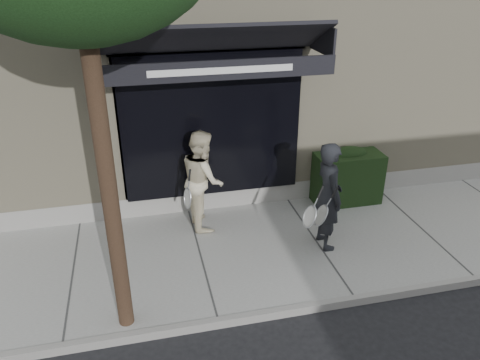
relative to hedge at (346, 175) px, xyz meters
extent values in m
plane|color=black|center=(-1.10, -1.25, -0.66)|extent=(80.00, 80.00, 0.00)
cube|color=gray|center=(-1.10, -1.25, -0.60)|extent=(20.00, 3.00, 0.12)
cube|color=gray|center=(-1.10, -2.80, -0.59)|extent=(20.00, 0.10, 0.14)
cube|color=#C0B492|center=(-1.10, 3.75, 2.09)|extent=(14.00, 7.00, 5.50)
cube|color=gray|center=(-1.10, 0.45, -0.41)|extent=(14.02, 0.42, 0.50)
cube|color=black|center=(-2.60, 0.30, 1.14)|extent=(3.20, 0.30, 2.60)
cube|color=gray|center=(-4.20, 0.45, 1.14)|extent=(0.08, 0.40, 2.60)
cube|color=gray|center=(-1.00, 0.45, 1.14)|extent=(0.08, 0.40, 2.60)
cube|color=gray|center=(-2.60, 0.45, 2.48)|extent=(3.36, 0.40, 0.12)
cube|color=black|center=(-2.60, -0.25, 2.74)|extent=(3.60, 1.03, 0.55)
cube|color=black|center=(-2.60, -0.75, 2.35)|extent=(3.60, 0.05, 0.30)
cube|color=white|center=(-2.60, -0.78, 2.35)|extent=(2.20, 0.01, 0.10)
cube|color=black|center=(-4.38, -0.25, 2.66)|extent=(0.04, 1.00, 0.45)
cube|color=black|center=(-0.82, -0.25, 2.66)|extent=(0.04, 1.00, 0.45)
cube|color=black|center=(0.00, 0.00, -0.04)|extent=(1.30, 0.70, 1.00)
ellipsoid|color=black|center=(0.00, 0.00, 0.46)|extent=(0.71, 0.38, 0.27)
cylinder|color=black|center=(-4.30, -2.55, 1.74)|extent=(0.20, 0.20, 4.80)
imported|color=black|center=(-1.00, -1.40, 0.38)|extent=(0.46, 0.68, 1.84)
torus|color=silver|center=(-1.27, -1.76, 0.26)|extent=(0.16, 0.30, 0.28)
cylinder|color=silver|center=(-1.27, -1.76, 0.26)|extent=(0.13, 0.27, 0.24)
cylinder|color=silver|center=(-1.27, -1.76, 0.26)|extent=(0.17, 0.02, 0.10)
cylinder|color=black|center=(-1.27, -1.76, 0.26)|extent=(0.19, 0.03, 0.12)
torus|color=silver|center=(-1.47, -1.80, 0.29)|extent=(0.18, 0.32, 0.29)
cylinder|color=silver|center=(-1.47, -1.80, 0.29)|extent=(0.14, 0.28, 0.25)
cylinder|color=silver|center=(-1.47, -1.80, 0.29)|extent=(0.18, 0.05, 0.09)
cylinder|color=black|center=(-1.47, -1.80, 0.29)|extent=(0.20, 0.06, 0.10)
imported|color=beige|center=(-2.88, -0.26, 0.36)|extent=(0.73, 0.91, 1.79)
torus|color=silver|center=(-3.20, -0.61, 0.20)|extent=(0.14, 0.31, 0.30)
cylinder|color=silver|center=(-3.20, -0.61, 0.20)|extent=(0.10, 0.27, 0.27)
cylinder|color=silver|center=(-3.20, -0.61, 0.20)|extent=(0.18, 0.06, 0.04)
cylinder|color=black|center=(-3.20, -0.61, 0.20)|extent=(0.20, 0.08, 0.06)
camera|label=1|loc=(-3.91, -7.59, 3.90)|focal=35.00mm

